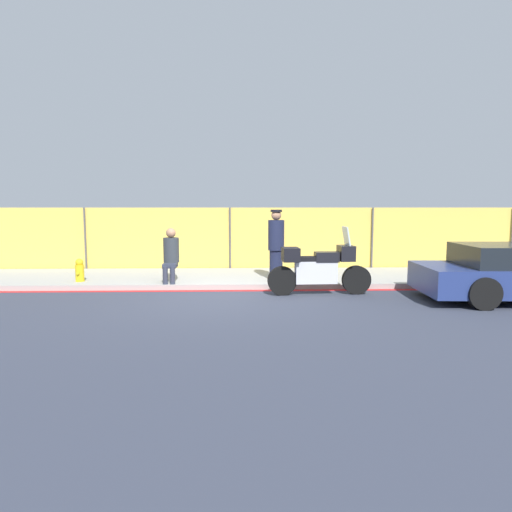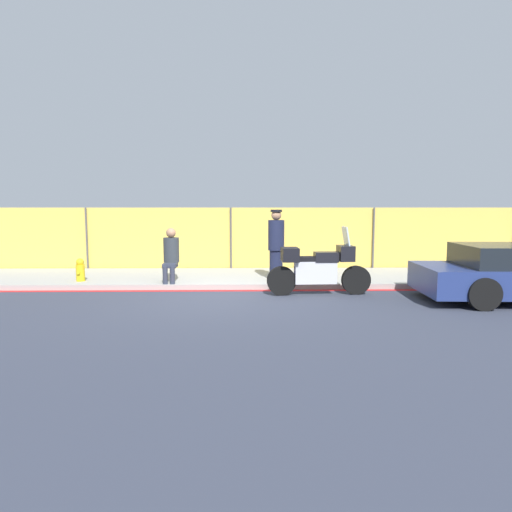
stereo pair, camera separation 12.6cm
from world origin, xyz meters
name	(u,v)px [view 2 (the right image)]	position (x,y,z in m)	size (l,w,h in m)	color
ground_plane	(225,297)	(0.00, 0.00, 0.00)	(120.00, 120.00, 0.00)	#333847
sidewalk	(229,278)	(0.00, 2.30, 0.06)	(31.50, 2.88, 0.13)	#9E9E99
curb_paint_stripe	(227,291)	(0.00, 0.77, 0.00)	(31.50, 0.18, 0.01)	red
storefront_fence	(231,240)	(0.00, 3.82, 0.96)	(29.92, 0.17, 1.92)	gold
motorcycle	(318,268)	(2.05, 0.24, 0.61)	(2.32, 0.56, 1.52)	black
officer_standing	(276,244)	(1.20, 1.55, 1.02)	(0.40, 0.40, 1.75)	#191E38
person_seated_on_curb	(171,252)	(-1.37, 1.32, 0.85)	(0.38, 0.67, 1.31)	#2D3342
fire_hydrant	(80,270)	(-3.62, 1.42, 0.40)	(0.21, 0.26, 0.56)	gold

